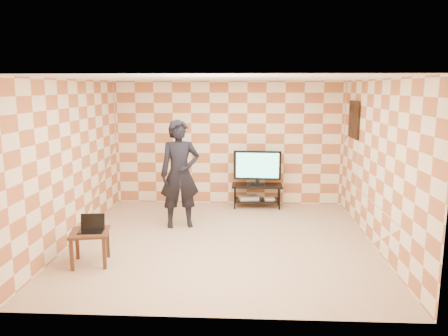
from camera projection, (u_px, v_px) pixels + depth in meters
The scene contains 14 objects.
floor at pixel (222, 241), 7.38m from camera, with size 5.00×5.00×0.00m, color tan.
wall_back at pixel (228, 143), 9.59m from camera, with size 5.00×0.02×2.70m, color beige.
wall_front at pixel (209, 202), 4.68m from camera, with size 5.00×0.02×2.70m, color beige.
wall_left at pixel (72, 161), 7.26m from camera, with size 0.02×5.00×2.70m, color beige.
wall_right at pixel (377, 164), 7.01m from camera, with size 0.02×5.00×2.70m, color beige.
ceiling at pixel (222, 79), 6.89m from camera, with size 5.00×5.00×0.02m, color white.
wall_art at pixel (354, 120), 8.43m from camera, with size 0.04×0.72×0.72m.
tv_stand at pixel (257, 191), 9.42m from camera, with size 1.08×0.49×0.50m.
tv at pixel (257, 166), 9.32m from camera, with size 1.02×0.20×0.74m.
dvd_player at pixel (249, 198), 9.47m from camera, with size 0.41×0.29×0.07m, color #B2B2B4.
game_console at pixel (269, 199), 9.42m from camera, with size 0.21×0.15×0.05m, color silver.
side_table at pixel (90, 237), 6.37m from camera, with size 0.63×0.63×0.50m.
laptop at pixel (92, 227), 6.37m from camera, with size 0.38×0.31×0.23m.
person at pixel (180, 174), 8.01m from camera, with size 0.73×0.48×1.99m, color black.
Camera 1 is at (0.39, -7.02, 2.56)m, focal length 35.00 mm.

